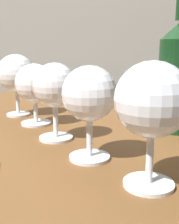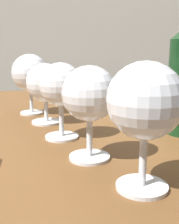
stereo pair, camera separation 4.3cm
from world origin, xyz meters
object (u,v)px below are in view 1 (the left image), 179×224
at_px(wine_glass_pinot, 16,75).
at_px(wine_bottle, 178,75).
at_px(wine_glass_merlot, 152,101).
at_px(wine_glass_white, 90,96).
at_px(wine_glass_chardonnay, 35,84).
at_px(wine_glass_amber, 55,86).

xyz_separation_m(wine_glass_pinot, wine_bottle, (0.31, -0.22, 0.01)).
height_order(wine_glass_merlot, wine_bottle, wine_bottle).
relative_size(wine_glass_white, wine_bottle, 0.49).
height_order(wine_glass_chardonnay, wine_glass_pinot, wine_glass_pinot).
height_order(wine_glass_merlot, wine_glass_white, wine_glass_merlot).
relative_size(wine_glass_amber, wine_glass_pinot, 0.93).
xyz_separation_m(wine_glass_white, wine_glass_chardonnay, (-0.06, 0.23, -0.01)).
bearing_deg(wine_glass_white, wine_glass_amber, 108.18).
xyz_separation_m(wine_glass_merlot, wine_bottle, (0.16, 0.21, 0.01)).
relative_size(wine_glass_merlot, wine_glass_chardonnay, 1.15).
xyz_separation_m(wine_glass_amber, wine_glass_chardonnay, (-0.03, 0.12, -0.01)).
relative_size(wine_glass_merlot, wine_glass_amber, 1.09).
xyz_separation_m(wine_glass_amber, wine_bottle, (0.24, -0.00, 0.02)).
bearing_deg(wine_glass_white, wine_glass_chardonnay, 105.78).
distance_m(wine_glass_chardonnay, wine_glass_pinot, 0.11).
xyz_separation_m(wine_glass_merlot, wine_glass_pinot, (-0.15, 0.43, -0.00)).
bearing_deg(wine_bottle, wine_glass_chardonnay, 156.39).
bearing_deg(wine_bottle, wine_glass_white, -152.86).
height_order(wine_glass_white, wine_glass_amber, wine_glass_white).
xyz_separation_m(wine_glass_white, wine_bottle, (0.21, 0.11, 0.02)).
height_order(wine_glass_amber, wine_glass_chardonnay, wine_glass_amber).
relative_size(wine_glass_pinot, wine_bottle, 0.52).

